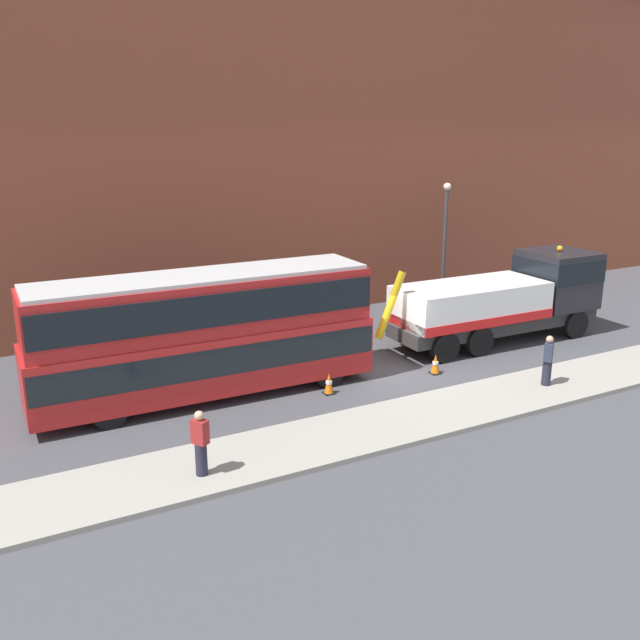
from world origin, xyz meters
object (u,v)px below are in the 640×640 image
at_px(pedestrian_bystander, 548,361).
at_px(traffic_cone_midway, 435,364).
at_px(double_decker_bus, 204,330).
at_px(traffic_cone_near_bus, 329,384).
at_px(street_lamp, 445,233).
at_px(pedestrian_onlooker, 201,444).
at_px(recovery_tow_truck, 506,298).

height_order(pedestrian_bystander, traffic_cone_midway, pedestrian_bystander).
xyz_separation_m(double_decker_bus, traffic_cone_near_bus, (3.58, -1.71, -1.89)).
bearing_deg(street_lamp, pedestrian_onlooker, -145.59).
height_order(recovery_tow_truck, traffic_cone_midway, recovery_tow_truck).
relative_size(double_decker_bus, pedestrian_onlooker, 6.48).
distance_m(pedestrian_bystander, traffic_cone_midway, 3.81).
bearing_deg(street_lamp, traffic_cone_midway, -129.15).
bearing_deg(pedestrian_onlooker, traffic_cone_midway, -12.45).
distance_m(double_decker_bus, traffic_cone_midway, 8.24).
distance_m(traffic_cone_near_bus, street_lamp, 13.19).
bearing_deg(recovery_tow_truck, pedestrian_bystander, -116.39).
xyz_separation_m(recovery_tow_truck, pedestrian_onlooker, (-14.60, -5.17, -0.77)).
height_order(pedestrian_bystander, street_lamp, street_lamp).
bearing_deg(traffic_cone_near_bus, street_lamp, 35.62).
distance_m(recovery_tow_truck, pedestrian_onlooker, 15.51).
xyz_separation_m(pedestrian_onlooker, traffic_cone_midway, (9.77, 3.32, -0.64)).
height_order(recovery_tow_truck, pedestrian_bystander, recovery_tow_truck).
relative_size(pedestrian_bystander, traffic_cone_near_bus, 2.38).
bearing_deg(traffic_cone_near_bus, pedestrian_bystander, -25.05).
distance_m(pedestrian_bystander, traffic_cone_near_bus, 7.28).
height_order(traffic_cone_midway, street_lamp, street_lamp).
relative_size(recovery_tow_truck, double_decker_bus, 0.92).
distance_m(double_decker_bus, traffic_cone_near_bus, 4.39).
distance_m(pedestrian_onlooker, pedestrian_bystander, 12.12).
height_order(recovery_tow_truck, double_decker_bus, double_decker_bus).
height_order(double_decker_bus, pedestrian_bystander, double_decker_bus).
height_order(recovery_tow_truck, street_lamp, street_lamp).
xyz_separation_m(traffic_cone_midway, street_lamp, (6.19, 7.61, 3.13)).
xyz_separation_m(pedestrian_bystander, traffic_cone_midway, (-2.35, 2.93, -0.64)).
xyz_separation_m(pedestrian_onlooker, pedestrian_bystander, (12.11, 0.40, 0.00)).
height_order(traffic_cone_near_bus, street_lamp, street_lamp).
xyz_separation_m(recovery_tow_truck, double_decker_bus, (-12.64, 0.01, 0.47)).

